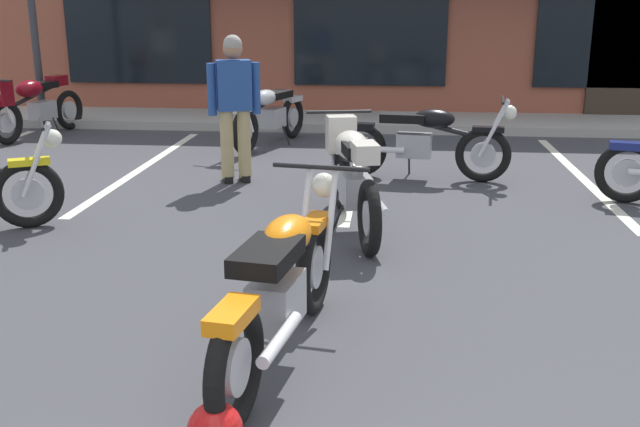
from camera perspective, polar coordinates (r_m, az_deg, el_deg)
The scene contains 10 objects.
ground_plane at distance 5.28m, azimuth 0.58°, elevation -6.31°, with size 80.00×80.00×0.00m, color #3D3D42.
sidewalk_kerb at distance 12.65m, azimuth 3.68°, elevation 7.21°, with size 22.00×1.80×0.14m, color #A8A59E.
brick_storefront_building at distance 16.34m, azimuth 4.32°, elevation 15.12°, with size 15.67×7.17×3.50m.
painted_stall_lines at distance 9.13m, azimuth 2.84°, elevation 3.34°, with size 10.94×4.80×0.01m.
motorcycle_foreground_classic at distance 4.21m, azimuth -2.97°, elevation -5.53°, with size 0.74×2.10×0.98m.
motorcycle_black_cruiser at distance 8.70m, azimuth 8.02°, elevation 5.66°, with size 2.10×0.71×0.98m.
motorcycle_blue_standard at distance 10.68m, azimuth -3.97°, elevation 7.70°, with size 0.99×2.04×0.98m.
motorcycle_orange_scrambler at distance 6.73m, azimuth 2.52°, elevation 3.33°, with size 0.86×2.08×0.98m.
motorcycle_cream_vintage at distance 12.15m, azimuth -21.44°, elevation 7.97°, with size 0.83×2.08×0.98m.
person_in_shorts_foreground at distance 8.43m, azimuth -6.69°, elevation 8.74°, with size 0.60×0.37×1.68m.
Camera 1 is at (0.43, -1.21, 2.01)m, focal length 41.11 mm.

